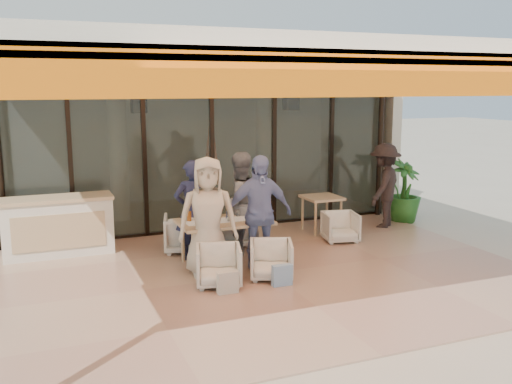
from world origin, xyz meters
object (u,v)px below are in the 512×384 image
(chair_near_left, at_px, (219,264))
(side_table, at_px, (322,202))
(diner_navy, at_px, (192,210))
(dining_table, at_px, (224,224))
(side_chair, at_px, (340,226))
(chair_far_left, at_px, (185,232))
(host_counter, at_px, (58,226))
(diner_cream, at_px, (208,217))
(potted_palm, at_px, (404,191))
(diner_periwinkle, at_px, (259,213))
(chair_far_right, at_px, (230,228))
(standing_woman, at_px, (384,186))
(diner_grey, at_px, (239,204))
(chair_near_right, at_px, (271,258))

(chair_near_left, bearing_deg, side_table, 52.91)
(chair_near_left, bearing_deg, diner_navy, 105.85)
(dining_table, bearing_deg, side_chair, 10.78)
(chair_far_left, relative_size, diner_navy, 0.43)
(host_counter, xyz_separation_m, diner_navy, (2.08, -1.07, 0.32))
(chair_far_left, relative_size, diner_cream, 0.40)
(diner_cream, bearing_deg, potted_palm, 32.79)
(dining_table, bearing_deg, diner_periwinkle, -46.97)
(chair_far_right, height_order, side_chair, chair_far_right)
(side_table, bearing_deg, chair_far_left, -174.53)
(diner_periwinkle, xyz_separation_m, standing_woman, (3.44, 1.58, -0.05))
(diner_grey, height_order, diner_periwinkle, diner_periwinkle)
(chair_near_left, distance_m, potted_palm, 5.55)
(chair_far_left, height_order, diner_navy, diner_navy)
(chair_near_left, bearing_deg, side_chair, 42.18)
(diner_grey, bearing_deg, host_counter, -27.33)
(chair_near_left, xyz_separation_m, side_table, (2.88, 2.18, 0.30))
(standing_woman, bearing_deg, diner_cream, -18.16)
(side_table, bearing_deg, diner_navy, -164.93)
(standing_woman, bearing_deg, diner_grey, -27.25)
(dining_table, height_order, diner_grey, diner_grey)
(standing_woman, bearing_deg, side_table, -42.37)
(chair_near_left, bearing_deg, standing_woman, 41.76)
(chair_far_right, height_order, diner_cream, diner_cream)
(chair_far_left, distance_m, chair_far_right, 0.84)
(host_counter, bearing_deg, chair_far_left, -15.42)
(chair_near_left, distance_m, side_chair, 3.21)
(chair_near_left, height_order, chair_near_right, chair_near_left)
(chair_far_left, relative_size, chair_near_right, 1.13)
(chair_near_right, xyz_separation_m, potted_palm, (4.16, 2.38, 0.35))
(host_counter, xyz_separation_m, chair_near_left, (2.08, -2.47, -0.20))
(standing_woman, bearing_deg, diner_periwinkle, -13.76)
(dining_table, xyz_separation_m, chair_far_right, (0.43, 0.94, -0.33))
(host_counter, distance_m, chair_near_right, 3.83)
(dining_table, bearing_deg, diner_grey, 46.21)
(standing_woman, distance_m, potted_palm, 0.80)
(potted_palm, bearing_deg, chair_near_left, -154.50)
(potted_palm, bearing_deg, host_counter, 179.26)
(chair_near_right, xyz_separation_m, side_table, (2.04, 2.18, 0.31))
(chair_far_right, xyz_separation_m, potted_palm, (4.16, 0.48, 0.32))
(standing_woman, bearing_deg, chair_near_right, -7.27)
(chair_near_left, xyz_separation_m, diner_navy, (0.00, 1.40, 0.52))
(diner_periwinkle, distance_m, standing_woman, 3.79)
(chair_near_left, xyz_separation_m, diner_grey, (0.84, 1.40, 0.56))
(diner_periwinkle, xyz_separation_m, side_chair, (2.04, 0.93, -0.61))
(dining_table, height_order, standing_woman, standing_woman)
(chair_far_left, distance_m, diner_cream, 1.51)
(chair_far_right, distance_m, diner_grey, 0.74)
(dining_table, bearing_deg, chair_far_left, 113.70)
(diner_cream, bearing_deg, side_table, 42.32)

